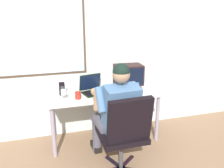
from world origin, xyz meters
TOP-DOWN VIEW (x-y plane):
  - wall_rear at (-0.02, 2.32)m, footprint 5.95×0.08m
  - desk at (0.26, 1.96)m, footprint 1.58×0.61m
  - office_chair at (0.28, 1.13)m, footprint 0.55×0.58m
  - person_seated at (0.27, 1.39)m, footprint 0.55×0.78m
  - crt_monitor at (0.64, 2.01)m, footprint 0.40×0.29m
  - laptop at (0.12, 2.04)m, footprint 0.38×0.36m
  - wine_glass at (-0.30, 1.86)m, footprint 0.07×0.07m
  - desk_speaker at (-0.30, 2.05)m, footprint 0.07×0.07m
  - coffee_mug at (-0.12, 1.83)m, footprint 0.07×0.07m

SIDE VIEW (x-z plane):
  - office_chair at x=0.28m, z-range 0.08..1.06m
  - desk at x=0.26m, z-range 0.28..1.00m
  - person_seated at x=0.27m, z-range 0.04..1.32m
  - coffee_mug at x=-0.12m, z-range 0.72..0.82m
  - laptop at x=0.12m, z-range 0.66..0.91m
  - desk_speaker at x=-0.30m, z-range 0.72..0.90m
  - wine_glass at x=-0.30m, z-range 0.75..0.88m
  - crt_monitor at x=0.64m, z-range 0.75..1.12m
  - wall_rear at x=-0.02m, z-range 0.00..2.74m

